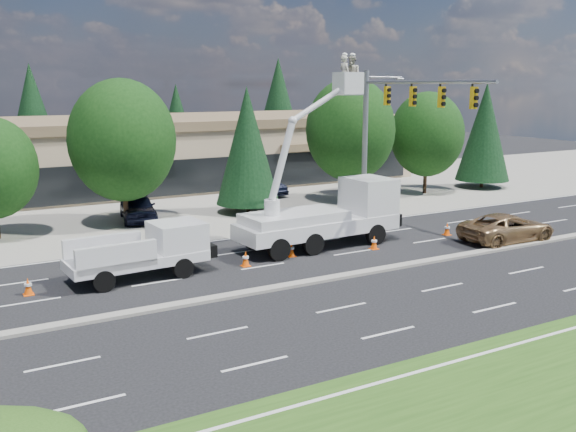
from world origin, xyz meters
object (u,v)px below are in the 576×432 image
utility_pickup (147,256)px  bucket_truck (329,206)px  signal_mast (388,123)px  minivan (507,228)px

utility_pickup → bucket_truck: size_ratio=0.62×
utility_pickup → bucket_truck: bucket_truck is taller
utility_pickup → bucket_truck: bearing=1.3°
bucket_truck → signal_mast: bearing=18.0°
signal_mast → utility_pickup: (-15.11, -2.82, -5.13)m
utility_pickup → bucket_truck: (9.88, 0.84, 1.11)m
utility_pickup → minivan: size_ratio=1.12×
signal_mast → bucket_truck: size_ratio=1.04×
utility_pickup → minivan: (18.57, -3.12, -0.18)m
bucket_truck → utility_pickup: bearing=-177.8°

